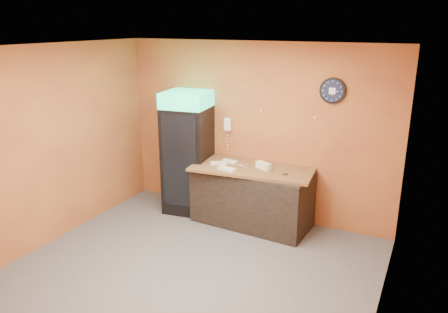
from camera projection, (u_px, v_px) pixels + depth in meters
The scene contains 15 objects.
floor at pixel (193, 270), 5.64m from camera, with size 4.50×4.50×0.00m, color #47474C.
back_wall at pixel (255, 131), 6.94m from camera, with size 4.50×0.02×2.80m, color #AC6B30.
left_wall at pixel (54, 145), 6.19m from camera, with size 0.02×4.00×2.80m, color #AC6B30.
right_wall at pixel (388, 200), 4.27m from camera, with size 0.02×4.00×2.80m, color #AC6B30.
ceiling at pixel (188, 47), 4.81m from camera, with size 4.50×4.00×0.02m, color white.
beverage_cooler at pixel (187, 154), 7.16m from camera, with size 0.79×0.80×2.02m.
prep_counter at pixel (252, 197), 6.82m from camera, with size 1.80×0.80×0.90m, color black.
wall_clock at pixel (333, 91), 6.19m from camera, with size 0.37×0.06×0.37m.
wall_phone at pixel (228, 125), 7.06m from camera, with size 0.11×0.10×0.20m.
butcher_paper at pixel (252, 168), 6.68m from camera, with size 1.85×0.86×0.04m, color brown.
sub_roll_stack at pixel (263, 166), 6.57m from camera, with size 0.27×0.19×0.11m.
wrapped_sandwich_left at pixel (219, 163), 6.81m from camera, with size 0.25×0.10×0.04m, color silver.
wrapped_sandwich_mid at pixel (227, 169), 6.53m from camera, with size 0.29×0.11×0.04m, color silver.
wrapped_sandwich_right at pixel (230, 161), 6.89m from camera, with size 0.25×0.10×0.04m, color silver.
kitchen_tool at pixel (246, 165), 6.68m from camera, with size 0.06×0.06×0.06m, color silver.
Camera 1 is at (2.57, -4.25, 3.07)m, focal length 35.00 mm.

